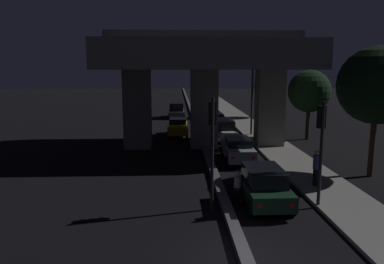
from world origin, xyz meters
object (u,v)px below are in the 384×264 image
(car_silver_second, at_px, (238,149))
(motorcycle_black_filtering_near, at_px, (237,188))
(pedestrian_on_sidewalk, at_px, (316,168))
(traffic_light_left_of_median, at_px, (212,134))
(car_dark_blue_fourth, at_px, (215,119))
(street_lamp, at_px, (248,81))
(traffic_light_right_of_median, at_px, (321,136))
(car_white_fifth, at_px, (211,110))
(car_white_third, at_px, (223,129))
(car_grey_second_oncoming, at_px, (177,110))
(car_dark_green_lead, at_px, (263,185))
(car_taxi_yellow_lead_oncoming, at_px, (178,127))

(car_silver_second, height_order, motorcycle_black_filtering_near, car_silver_second)
(car_silver_second, bearing_deg, pedestrian_on_sidewalk, -151.61)
(traffic_light_left_of_median, height_order, motorcycle_black_filtering_near, traffic_light_left_of_median)
(car_dark_blue_fourth, bearing_deg, traffic_light_left_of_median, 171.68)
(traffic_light_left_of_median, distance_m, street_lamp, 18.02)
(traffic_light_right_of_median, height_order, car_white_fifth, traffic_light_right_of_median)
(street_lamp, bearing_deg, car_white_third, -145.63)
(car_grey_second_oncoming, distance_m, motorcycle_black_filtering_near, 29.28)
(street_lamp, height_order, car_silver_second, street_lamp)
(street_lamp, height_order, car_grey_second_oncoming, street_lamp)
(traffic_light_right_of_median, xyz_separation_m, motorcycle_black_filtering_near, (-3.34, 0.87, -2.55))
(street_lamp, distance_m, car_white_fifth, 13.34)
(car_white_third, xyz_separation_m, motorcycle_black_filtering_near, (-1.22, -14.87, -0.28))
(car_dark_green_lead, relative_size, pedestrian_on_sidewalk, 2.32)
(street_lamp, relative_size, car_dark_blue_fourth, 1.84)
(car_grey_second_oncoming, bearing_deg, pedestrian_on_sidewalk, 14.39)
(traffic_light_right_of_median, xyz_separation_m, car_dark_blue_fourth, (-2.09, 23.13, -2.42))
(car_silver_second, xyz_separation_m, pedestrian_on_sidewalk, (2.99, -5.73, 0.24))
(car_grey_second_oncoming, height_order, motorcycle_black_filtering_near, car_grey_second_oncoming)
(car_silver_second, bearing_deg, car_dark_green_lead, 179.76)
(car_white_third, bearing_deg, car_white_fifth, -1.29)
(car_taxi_yellow_lead_oncoming, bearing_deg, traffic_light_left_of_median, 5.87)
(car_white_fifth, bearing_deg, traffic_light_right_of_median, -173.55)
(car_silver_second, bearing_deg, traffic_light_right_of_median, -164.67)
(traffic_light_left_of_median, bearing_deg, car_silver_second, 73.34)
(car_taxi_yellow_lead_oncoming, bearing_deg, car_dark_green_lead, 13.50)
(traffic_light_left_of_median, distance_m, motorcycle_black_filtering_near, 3.08)
(car_dark_blue_fourth, bearing_deg, street_lamp, -161.02)
(traffic_light_right_of_median, bearing_deg, car_dark_blue_fourth, 95.16)
(pedestrian_on_sidewalk, bearing_deg, street_lamp, 92.70)
(traffic_light_left_of_median, bearing_deg, car_white_third, 81.07)
(car_dark_green_lead, distance_m, car_white_third, 15.33)
(car_grey_second_oncoming, bearing_deg, car_silver_second, 10.47)
(traffic_light_left_of_median, distance_m, car_silver_second, 8.94)
(motorcycle_black_filtering_near, bearing_deg, car_grey_second_oncoming, 2.69)
(car_dark_blue_fourth, xyz_separation_m, pedestrian_on_sidewalk, (2.95, -20.63, 0.33))
(car_taxi_yellow_lead_oncoming, bearing_deg, car_white_third, 64.25)
(car_dark_green_lead, distance_m, motorcycle_black_filtering_near, 1.20)
(traffic_light_left_of_median, bearing_deg, car_grey_second_oncoming, 92.72)
(motorcycle_black_filtering_near, bearing_deg, car_white_fifth, -5.43)
(car_dark_green_lead, xyz_separation_m, pedestrian_on_sidewalk, (3.14, 2.09, 0.18))
(traffic_light_right_of_median, relative_size, car_dark_green_lead, 1.11)
(car_dark_blue_fourth, bearing_deg, car_taxi_yellow_lead_oncoming, 142.56)
(car_dark_green_lead, distance_m, car_white_fifth, 29.47)
(car_white_third, xyz_separation_m, car_white_fifth, (0.24, 14.14, 0.07))
(street_lamp, relative_size, car_dark_green_lead, 1.97)
(traffic_light_right_of_median, relative_size, car_dark_blue_fourth, 1.04)
(car_dark_green_lead, height_order, car_white_fifth, car_white_fifth)
(car_dark_green_lead, distance_m, car_taxi_yellow_lead_oncoming, 17.68)
(street_lamp, xyz_separation_m, car_taxi_yellow_lead_oncoming, (-6.10, 0.40, -4.10))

